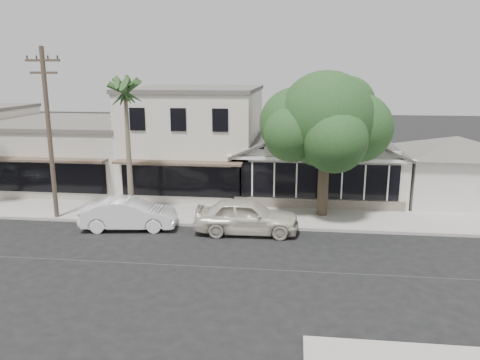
# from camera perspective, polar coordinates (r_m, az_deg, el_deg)

# --- Properties ---
(ground) EXTENTS (140.00, 140.00, 0.00)m
(ground) POSITION_cam_1_polar(r_m,az_deg,el_deg) (19.46, -4.55, -10.49)
(ground) COLOR black
(ground) RESTS_ON ground
(sidewalk_north) EXTENTS (90.00, 3.50, 0.15)m
(sidewalk_north) POSITION_cam_1_polar(r_m,az_deg,el_deg) (27.93, -18.10, -3.54)
(sidewalk_north) COLOR #9E9991
(sidewalk_north) RESTS_ON ground
(corner_shop) EXTENTS (10.40, 8.60, 5.10)m
(corner_shop) POSITION_cam_1_polar(r_m,az_deg,el_deg) (30.41, 9.33, 3.20)
(corner_shop) COLOR silver
(corner_shop) RESTS_ON ground
(side_cottage) EXTENTS (6.00, 6.00, 3.00)m
(side_cottage) POSITION_cam_1_polar(r_m,az_deg,el_deg) (31.15, 24.57, 0.31)
(side_cottage) COLOR silver
(side_cottage) RESTS_ON ground
(row_building_near) EXTENTS (8.00, 10.00, 6.50)m
(row_building_near) POSITION_cam_1_polar(r_m,az_deg,el_deg) (31.98, -5.22, 4.95)
(row_building_near) COLOR silver
(row_building_near) RESTS_ON ground
(row_building_midnear) EXTENTS (10.00, 10.00, 4.20)m
(row_building_midnear) POSITION_cam_1_polar(r_m,az_deg,el_deg) (35.13, -19.72, 3.07)
(row_building_midnear) COLOR beige
(row_building_midnear) RESTS_ON ground
(utility_pole) EXTENTS (1.80, 0.24, 9.00)m
(utility_pole) POSITION_cam_1_polar(r_m,az_deg,el_deg) (26.10, -22.26, 5.59)
(utility_pole) COLOR brown
(utility_pole) RESTS_ON ground
(car_0) EXTENTS (5.15, 2.20, 1.74)m
(car_0) POSITION_cam_1_polar(r_m,az_deg,el_deg) (22.92, 0.79, -4.42)
(car_0) COLOR beige
(car_0) RESTS_ON ground
(car_1) EXTENTS (4.89, 2.26, 1.55)m
(car_1) POSITION_cam_1_polar(r_m,az_deg,el_deg) (24.20, -13.39, -4.05)
(car_1) COLOR white
(car_1) RESTS_ON ground
(shade_tree) EXTENTS (7.07, 6.39, 7.85)m
(shade_tree) POSITION_cam_1_polar(r_m,az_deg,el_deg) (25.16, 10.22, 6.97)
(shade_tree) COLOR #4E412F
(shade_tree) RESTS_ON ground
(palm_east) EXTENTS (2.97, 2.97, 7.85)m
(palm_east) POSITION_cam_1_polar(r_m,az_deg,el_deg) (24.65, -13.81, 10.38)
(palm_east) COLOR #726651
(palm_east) RESTS_ON ground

